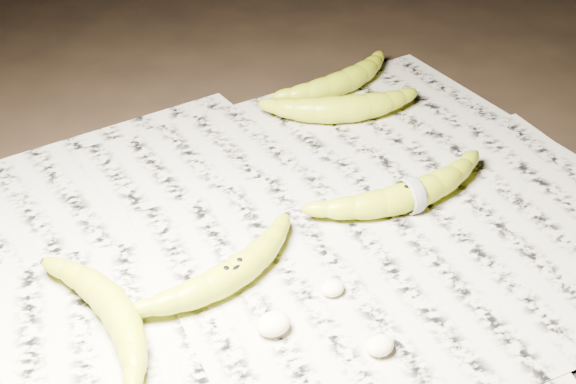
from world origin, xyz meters
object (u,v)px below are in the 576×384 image
banana_left_b (115,306)px  banana_taped (411,193)px  banana_upper_a (344,79)px  banana_upper_b (342,107)px  banana_center (232,272)px

banana_left_b → banana_taped: (0.36, 0.01, 0.00)m
banana_left_b → banana_taped: 0.36m
banana_taped → banana_upper_a: size_ratio=1.19×
banana_upper_b → banana_center: bearing=-119.7°
banana_upper_a → banana_center: bearing=-148.1°
banana_left_b → banana_upper_b: bearing=-66.0°
banana_left_b → banana_upper_a: size_ratio=0.99×
banana_upper_a → banana_upper_b: bearing=-135.1°
banana_left_b → banana_center: bearing=-99.6°
banana_upper_a → banana_taped: bearing=-117.9°
banana_center → banana_taped: bearing=-10.1°
banana_taped → banana_upper_b: 0.21m
banana_taped → banana_upper_a: bearing=74.0°
banana_taped → banana_upper_b: size_ratio=1.15×
banana_left_b → banana_center: size_ratio=0.97×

